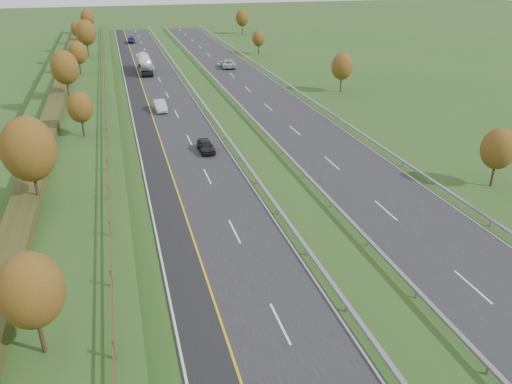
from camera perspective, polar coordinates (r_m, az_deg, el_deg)
ground at (r=71.83m, az=-3.25°, el=8.41°), size 400.00×400.00×0.00m
near_carriageway at (r=75.38m, az=-10.12°, el=8.88°), size 10.50×200.00×0.04m
far_carriageway at (r=78.62m, az=2.06°, el=9.92°), size 10.50×200.00×0.04m
hard_shoulder at (r=75.13m, az=-12.98°, el=8.58°), size 3.00×200.00×0.04m
lane_markings at (r=76.11m, az=-5.27°, el=9.34°), size 26.75×200.00×0.01m
embankment_left at (r=75.05m, az=-20.16°, el=8.45°), size 12.00×200.00×2.00m
hedge_left at (r=74.85m, az=-21.87°, el=9.38°), size 2.20×180.00×1.10m
fence_left at (r=73.99m, az=-16.88°, el=10.07°), size 0.12×189.06×1.20m
median_barrier_near at (r=75.95m, az=-5.83°, el=9.73°), size 0.32×200.00×0.71m
median_barrier_far at (r=76.96m, az=-2.04°, el=10.04°), size 0.32×200.00×0.71m
outer_barrier_far at (r=80.39m, az=6.08°, el=10.58°), size 0.32×200.00×0.71m
trees_left at (r=70.51m, az=-20.65°, el=11.91°), size 6.64×164.30×7.66m
trees_far at (r=109.07m, az=4.17°, el=16.41°), size 8.45×118.60×7.12m
road_tanker at (r=104.84m, az=-12.62°, el=14.22°), size 2.40×11.22×3.46m
car_dark_near at (r=58.81m, az=-5.75°, el=5.28°), size 1.74×4.18×1.41m
car_silver_mid at (r=76.52m, az=-10.94°, el=9.68°), size 1.92×4.83×1.56m
car_small_far at (r=144.75m, az=-14.07°, el=16.49°), size 2.17×4.85×1.38m
car_oncoming at (r=107.22m, az=-3.26°, el=14.45°), size 3.24×6.15×1.65m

